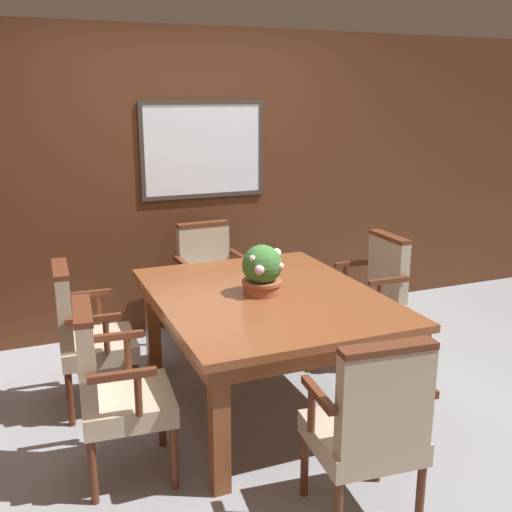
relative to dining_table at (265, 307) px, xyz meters
The scene contains 9 objects.
ground_plane 0.67m from the dining_table, 69.49° to the right, with size 14.00×14.00×0.00m, color gray.
wall_back 1.66m from the dining_table, 88.27° to the left, with size 7.20×0.08×2.45m.
dining_table is the anchor object (origin of this frame).
chair_left_near 1.09m from the dining_table, 158.55° to the right, with size 0.49×0.54×0.94m.
chair_head_near 1.21m from the dining_table, 90.06° to the right, with size 0.54×0.50×0.94m.
chair_head_far 1.21m from the dining_table, 89.19° to the left, with size 0.53×0.48×0.94m.
chair_left_far 1.12m from the dining_table, 159.43° to the left, with size 0.48×0.53×0.94m.
chair_right_far 1.10m from the dining_table, 19.62° to the left, with size 0.46×0.52×0.94m.
potted_plant 0.24m from the dining_table, 148.10° to the left, with size 0.25×0.25×0.30m.
Camera 1 is at (-1.41, -3.08, 1.92)m, focal length 42.00 mm.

